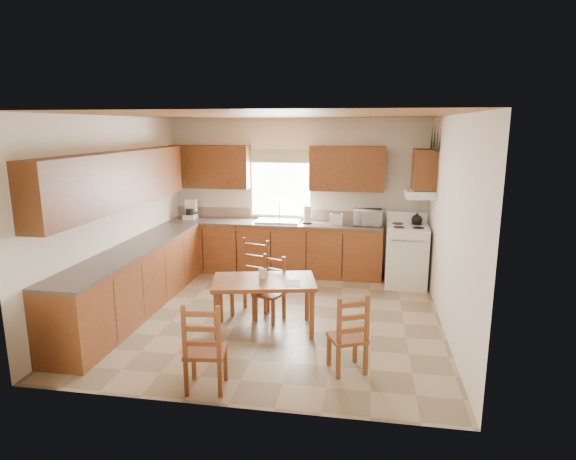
% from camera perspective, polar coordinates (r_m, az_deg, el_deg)
% --- Properties ---
extents(floor, '(4.50, 4.50, 0.00)m').
position_cam_1_polar(floor, '(6.76, -1.70, -10.07)').
color(floor, gray).
rests_on(floor, ground).
extents(ceiling, '(4.50, 4.50, 0.00)m').
position_cam_1_polar(ceiling, '(6.25, -1.86, 13.47)').
color(ceiling, brown).
rests_on(ceiling, floor).
extents(wall_left, '(4.50, 4.50, 0.00)m').
position_cam_1_polar(wall_left, '(7.15, -19.76, 1.74)').
color(wall_left, silver).
rests_on(wall_left, floor).
extents(wall_right, '(4.50, 4.50, 0.00)m').
position_cam_1_polar(wall_right, '(6.33, 18.62, 0.53)').
color(wall_right, silver).
rests_on(wall_right, floor).
extents(wall_back, '(4.50, 4.50, 0.00)m').
position_cam_1_polar(wall_back, '(8.56, 1.16, 4.08)').
color(wall_back, silver).
rests_on(wall_back, floor).
extents(wall_front, '(4.50, 4.50, 0.00)m').
position_cam_1_polar(wall_front, '(4.25, -7.71, -4.51)').
color(wall_front, silver).
rests_on(wall_front, floor).
extents(lower_cab_back, '(3.75, 0.60, 0.88)m').
position_cam_1_polar(lower_cab_back, '(8.51, -1.66, -2.22)').
color(lower_cab_back, brown).
rests_on(lower_cab_back, floor).
extents(lower_cab_left, '(0.60, 3.60, 0.88)m').
position_cam_1_polar(lower_cab_left, '(7.10, -17.69, -5.78)').
color(lower_cab_left, brown).
rests_on(lower_cab_left, floor).
extents(counter_back, '(3.75, 0.63, 0.04)m').
position_cam_1_polar(counter_back, '(8.40, -1.68, 0.82)').
color(counter_back, brown).
rests_on(counter_back, lower_cab_back).
extents(counter_left, '(0.63, 3.60, 0.04)m').
position_cam_1_polar(counter_left, '(6.97, -17.93, -2.18)').
color(counter_left, brown).
rests_on(counter_left, lower_cab_left).
extents(backsplash, '(3.75, 0.01, 0.18)m').
position_cam_1_polar(backsplash, '(8.66, -1.31, 1.91)').
color(backsplash, '#8F745F').
rests_on(backsplash, counter_back).
extents(upper_cab_back_left, '(1.41, 0.33, 0.75)m').
position_cam_1_polar(upper_cab_back_left, '(8.70, -9.21, 7.41)').
color(upper_cab_back_left, brown).
rests_on(upper_cab_back_left, wall_back).
extents(upper_cab_back_right, '(1.25, 0.33, 0.75)m').
position_cam_1_polar(upper_cab_back_right, '(8.25, 6.99, 7.23)').
color(upper_cab_back_right, brown).
rests_on(upper_cab_back_right, wall_back).
extents(upper_cab_left, '(0.33, 3.60, 0.75)m').
position_cam_1_polar(upper_cab_left, '(6.87, -19.46, 5.62)').
color(upper_cab_left, brown).
rests_on(upper_cab_left, wall_left).
extents(upper_cab_stove, '(0.33, 0.62, 0.62)m').
position_cam_1_polar(upper_cab_stove, '(7.86, 15.82, 6.93)').
color(upper_cab_stove, brown).
rests_on(upper_cab_stove, wall_right).
extents(range_hood, '(0.44, 0.62, 0.12)m').
position_cam_1_polar(range_hood, '(7.89, 15.30, 4.21)').
color(range_hood, silver).
rests_on(range_hood, wall_right).
extents(window_frame, '(1.13, 0.02, 1.18)m').
position_cam_1_polar(window_frame, '(8.55, -0.86, 5.43)').
color(window_frame, silver).
rests_on(window_frame, wall_back).
extents(window_pane, '(1.05, 0.01, 1.10)m').
position_cam_1_polar(window_pane, '(8.54, -0.86, 5.43)').
color(window_pane, white).
rests_on(window_pane, wall_back).
extents(window_valance, '(1.19, 0.01, 0.24)m').
position_cam_1_polar(window_valance, '(8.47, -0.91, 8.76)').
color(window_valance, '#4D7838').
rests_on(window_valance, wall_back).
extents(sink_basin, '(0.75, 0.45, 0.04)m').
position_cam_1_polar(sink_basin, '(8.38, -1.18, 1.07)').
color(sink_basin, silver).
rests_on(sink_basin, counter_back).
extents(pine_decal_a, '(0.22, 0.22, 0.36)m').
position_cam_1_polar(pine_decal_a, '(7.53, 17.29, 10.30)').
color(pine_decal_a, '#11331A').
rests_on(pine_decal_a, wall_right).
extents(pine_decal_b, '(0.22, 0.22, 0.36)m').
position_cam_1_polar(pine_decal_b, '(7.84, 17.00, 10.67)').
color(pine_decal_b, '#11331A').
rests_on(pine_decal_b, wall_right).
extents(pine_decal_c, '(0.22, 0.22, 0.36)m').
position_cam_1_polar(pine_decal_c, '(8.16, 16.70, 10.45)').
color(pine_decal_c, '#11331A').
rests_on(pine_decal_c, wall_right).
extents(stove, '(0.68, 0.70, 0.97)m').
position_cam_1_polar(stove, '(8.07, 13.84, -3.04)').
color(stove, silver).
rests_on(stove, floor).
extents(coffeemaker, '(0.28, 0.30, 0.34)m').
position_cam_1_polar(coffeemaker, '(8.83, -11.53, 2.37)').
color(coffeemaker, silver).
rests_on(coffeemaker, counter_back).
extents(paper_towel, '(0.14, 0.14, 0.31)m').
position_cam_1_polar(paper_towel, '(8.26, 2.29, 1.83)').
color(paper_towel, white).
rests_on(paper_towel, counter_back).
extents(toaster, '(0.23, 0.15, 0.18)m').
position_cam_1_polar(toaster, '(8.23, 5.74, 1.30)').
color(toaster, silver).
rests_on(toaster, counter_back).
extents(microwave, '(0.46, 0.34, 0.27)m').
position_cam_1_polar(microwave, '(8.22, 9.40, 1.49)').
color(microwave, silver).
rests_on(microwave, counter_back).
extents(dining_table, '(1.40, 0.99, 0.68)m').
position_cam_1_polar(dining_table, '(6.17, -2.84, -8.92)').
color(dining_table, brown).
rests_on(dining_table, floor).
extents(chair_near_left, '(0.43, 0.41, 0.92)m').
position_cam_1_polar(chair_near_left, '(4.91, -9.75, -13.30)').
color(chair_near_left, brown).
rests_on(chair_near_left, floor).
extents(chair_near_right, '(0.47, 0.47, 0.87)m').
position_cam_1_polar(chair_near_right, '(5.22, 7.07, -11.95)').
color(chair_near_right, brown).
rests_on(chair_near_right, floor).
extents(chair_far_left, '(0.46, 0.45, 0.86)m').
position_cam_1_polar(chair_far_left, '(6.48, -2.27, -7.01)').
color(chair_far_left, brown).
rests_on(chair_far_left, floor).
extents(chair_far_right, '(0.53, 0.51, 1.03)m').
position_cam_1_polar(chair_far_right, '(6.64, -4.55, -5.80)').
color(chair_far_right, brown).
rests_on(chair_far_right, floor).
extents(table_paper, '(0.25, 0.31, 0.00)m').
position_cam_1_polar(table_paper, '(5.91, 0.44, -6.33)').
color(table_paper, white).
rests_on(table_paper, dining_table).
extents(table_card, '(0.10, 0.04, 0.13)m').
position_cam_1_polar(table_card, '(6.07, -3.01, -5.20)').
color(table_card, white).
rests_on(table_card, dining_table).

